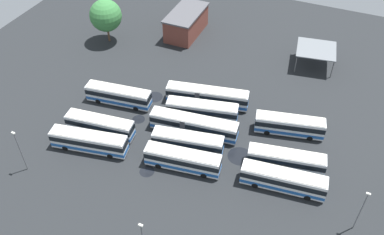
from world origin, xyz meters
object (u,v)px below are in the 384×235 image
at_px(lamp_post_near_entrance, 20,150).
at_px(tree_east_edge, 106,16).
at_px(lamp_post_far_corner, 361,209).
at_px(bus_row1_slot0, 183,160).
at_px(maintenance_shelter, 316,50).
at_px(bus_row0_slot0, 89,141).
at_px(bus_row1_slot1, 188,142).
at_px(bus_row0_slot1, 100,125).
at_px(bus_row1_slot2, 194,125).
at_px(bus_row2_slot0, 283,180).
at_px(bus_row2_slot3, 290,125).
at_px(bus_row0_slot3, 119,95).
at_px(bus_row2_slot1, 286,160).
at_px(bus_row1_slot3, 202,110).
at_px(depot_building, 186,23).
at_px(bus_row1_slot4, 207,96).

distance_m(lamp_post_near_entrance, tree_east_edge, 38.99).
bearing_deg(lamp_post_far_corner, bus_row1_slot0, 178.48).
xyz_separation_m(maintenance_shelter, tree_east_edge, (-44.45, -8.67, 2.44)).
distance_m(bus_row1_slot0, maintenance_shelter, 39.06).
relative_size(bus_row0_slot0, bus_row1_slot1, 1.09).
height_order(bus_row0_slot1, tree_east_edge, tree_east_edge).
distance_m(bus_row1_slot2, bus_row2_slot0, 18.08).
distance_m(bus_row1_slot2, bus_row2_slot3, 16.51).
xyz_separation_m(bus_row0_slot3, bus_row1_slot2, (15.97, -1.84, 0.00)).
relative_size(bus_row2_slot1, lamp_post_near_entrance, 1.51).
bearing_deg(bus_row1_slot0, bus_row2_slot1, 22.83).
relative_size(bus_row0_slot1, bus_row1_slot3, 0.94).
xyz_separation_m(bus_row1_slot3, depot_building, (-14.49, 25.69, 0.93)).
distance_m(bus_row2_slot0, lamp_post_near_entrance, 40.36).
bearing_deg(bus_row0_slot3, lamp_post_near_entrance, -104.52).
relative_size(bus_row2_slot0, bus_row2_slot1, 1.05).
distance_m(bus_row1_slot1, bus_row1_slot3, 8.32).
bearing_deg(bus_row2_slot1, bus_row0_slot3, 173.83).
bearing_deg(bus_row1_slot0, lamp_post_near_entrance, -155.88).
xyz_separation_m(bus_row2_slot3, lamp_post_near_entrance, (-36.33, -24.66, 2.66)).
height_order(bus_row0_slot0, bus_row1_slot2, same).
relative_size(bus_row1_slot4, tree_east_edge, 1.57).
xyz_separation_m(bus_row0_slot0, depot_building, (-0.26, 40.23, 0.93)).
xyz_separation_m(bus_row2_slot0, tree_east_edge, (-46.48, 25.64, 4.50)).
relative_size(bus_row2_slot0, lamp_post_near_entrance, 1.59).
xyz_separation_m(bus_row0_slot1, bus_row1_slot4, (13.92, 14.64, 0.00)).
xyz_separation_m(bus_row2_slot3, maintenance_shelter, (-0.06, 22.09, 2.05)).
relative_size(lamp_post_near_entrance, tree_east_edge, 0.83).
xyz_separation_m(bus_row2_slot0, bus_row2_slot3, (-1.96, 12.22, -0.00)).
relative_size(bus_row2_slot1, lamp_post_far_corner, 1.57).
xyz_separation_m(bus_row2_slot1, lamp_post_near_entrance, (-37.73, -16.49, 2.66)).
relative_size(bus_row2_slot1, depot_building, 0.99).
bearing_deg(lamp_post_far_corner, bus_row0_slot0, -177.66).
bearing_deg(bus_row1_slot4, bus_row1_slot3, -80.15).
distance_m(bus_row1_slot0, bus_row1_slot1, 3.90).
distance_m(bus_row1_slot4, maintenance_shelter, 25.96).
xyz_separation_m(bus_row0_slot1, tree_east_edge, (-14.62, 26.37, 4.50)).
xyz_separation_m(bus_row1_slot0, bus_row1_slot1, (-0.80, 3.82, -0.00)).
distance_m(bus_row0_slot3, bus_row1_slot2, 16.08).
height_order(bus_row0_slot1, bus_row2_slot3, same).
distance_m(bus_row0_slot3, depot_building, 28.00).
bearing_deg(bus_row1_slot1, bus_row1_slot4, 97.17).
relative_size(bus_row0_slot1, tree_east_edge, 1.24).
bearing_deg(bus_row1_slot1, bus_row1_slot3, 95.84).
bearing_deg(depot_building, bus_row1_slot2, -63.94).
xyz_separation_m(bus_row2_slot0, lamp_post_far_corner, (11.04, -2.97, 2.49)).
bearing_deg(bus_row0_slot1, bus_row0_slot3, 98.66).
relative_size(depot_building, tree_east_edge, 1.27).
relative_size(bus_row1_slot2, bus_row2_slot3, 1.28).
bearing_deg(depot_building, bus_row2_slot3, -38.07).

